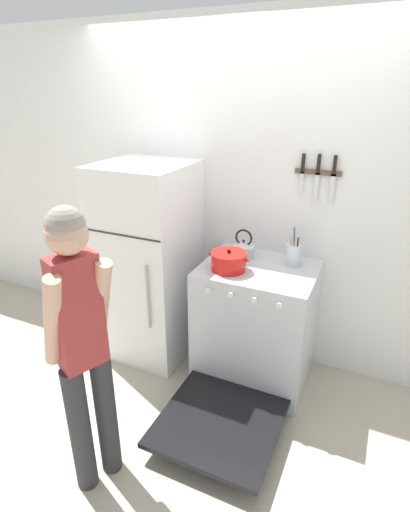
% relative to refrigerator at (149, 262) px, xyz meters
% --- Properties ---
extents(ground_plane, '(14.00, 14.00, 0.00)m').
position_rel_refrigerator_xyz_m(ground_plane, '(0.60, 0.34, -0.78)').
color(ground_plane, '#B2A893').
extents(wall_back, '(10.00, 0.06, 2.55)m').
position_rel_refrigerator_xyz_m(wall_back, '(0.60, 0.37, 0.50)').
color(wall_back, silver).
rests_on(wall_back, ground_plane).
extents(refrigerator, '(0.66, 0.70, 1.56)m').
position_rel_refrigerator_xyz_m(refrigerator, '(0.00, 0.00, 0.00)').
color(refrigerator, white).
rests_on(refrigerator, ground_plane).
extents(stove_range, '(0.79, 1.38, 0.91)m').
position_rel_refrigerator_xyz_m(stove_range, '(0.90, -0.03, -0.33)').
color(stove_range, silver).
rests_on(stove_range, ground_plane).
extents(dutch_oven_pot, '(0.29, 0.25, 0.15)m').
position_rel_refrigerator_xyz_m(dutch_oven_pot, '(0.72, -0.12, 0.19)').
color(dutch_oven_pot, red).
rests_on(dutch_oven_pot, stove_range).
extents(tea_kettle, '(0.21, 0.16, 0.21)m').
position_rel_refrigerator_xyz_m(tea_kettle, '(0.74, 0.14, 0.19)').
color(tea_kettle, silver).
rests_on(tea_kettle, stove_range).
extents(utensil_jar, '(0.11, 0.11, 0.27)m').
position_rel_refrigerator_xyz_m(utensil_jar, '(1.10, 0.15, 0.20)').
color(utensil_jar, silver).
rests_on(utensil_jar, stove_range).
extents(person, '(0.34, 0.39, 1.60)m').
position_rel_refrigerator_xyz_m(person, '(0.39, -1.21, 0.13)').
color(person, '#2D2D30').
rests_on(person, ground_plane).
extents(wall_knife_strip, '(0.31, 0.03, 0.33)m').
position_rel_refrigerator_xyz_m(wall_knife_strip, '(1.18, 0.32, 0.76)').
color(wall_knife_strip, brown).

